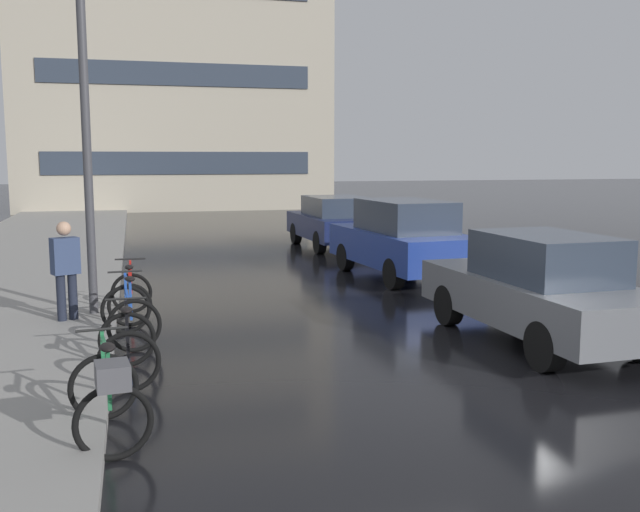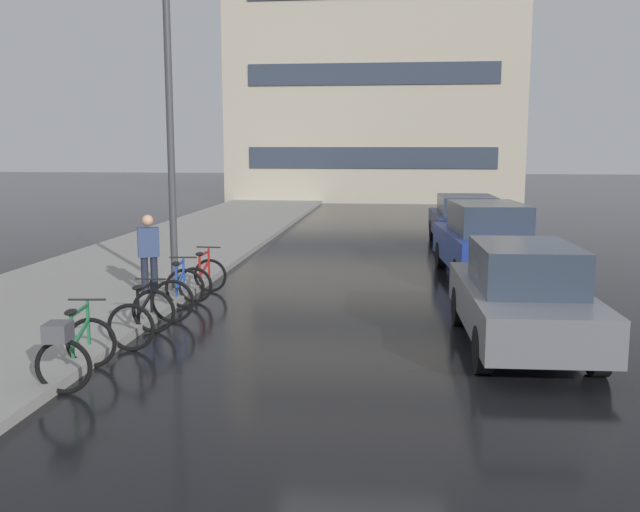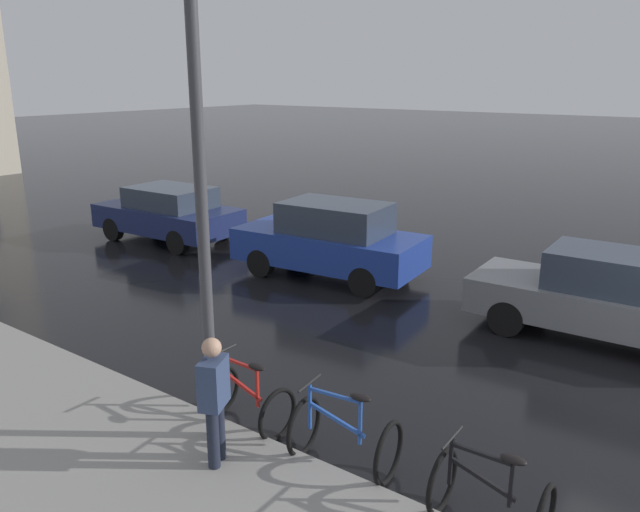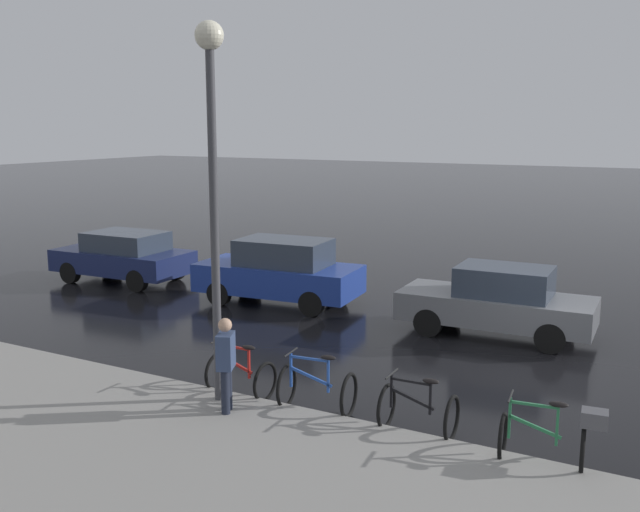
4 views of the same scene
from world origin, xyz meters
name	(u,v)px [view 1 (image 1 of 4)]	position (x,y,z in m)	size (l,w,h in m)	color
ground_plane	(426,384)	(0.00, 0.00, 0.00)	(140.00, 140.00, 0.00)	black
sidewalk_kerb	(15,270)	(-6.00, 10.00, 0.07)	(4.80, 60.00, 0.14)	gray
bicycle_nearest	(109,394)	(-3.55, -0.95, 0.50)	(0.82, 1.42, 0.98)	black
bicycle_second	(128,347)	(-3.40, 1.07, 0.40)	(0.75, 1.12, 0.93)	black
bicycle_third	(130,315)	(-3.39, 2.84, 0.41)	(0.87, 1.24, 1.00)	black
bicycle_farthest	(131,296)	(-3.38, 4.36, 0.39)	(0.72, 1.10, 0.97)	black
car_grey	(540,289)	(2.33, 1.38, 0.78)	(1.84, 4.29, 1.58)	slate
car_blue	(402,239)	(2.47, 7.16, 0.87)	(2.19, 4.41, 1.73)	navy
car_navy	(336,221)	(2.50, 12.67, 0.78)	(2.08, 4.17, 1.52)	navy
pedestrian	(66,269)	(-4.33, 3.97, 0.95)	(0.46, 0.38, 1.68)	#1E2333
streetlamp	(83,51)	(-3.96, 4.40, 4.29)	(0.45, 0.45, 6.23)	#424247
building_facade_main	(173,82)	(-1.02, 31.76, 6.64)	(15.71, 7.25, 13.28)	#B2A893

